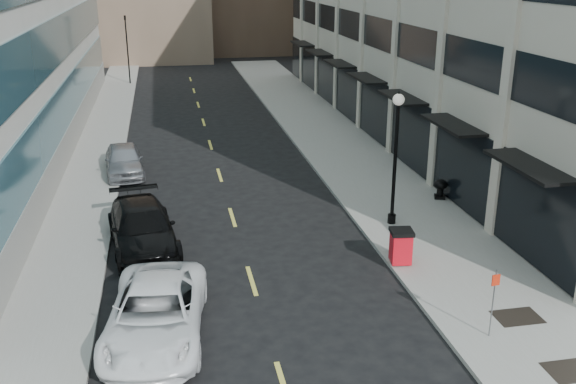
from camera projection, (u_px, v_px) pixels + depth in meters
name	position (u px, v px, depth m)	size (l,w,h in m)	color
sidewalk_right	(359.00, 165.00, 34.55)	(5.00, 80.00, 0.15)	gray
sidewalk_left	(89.00, 181.00, 32.02)	(3.00, 80.00, 0.15)	gray
grate_mid	(573.00, 371.00, 16.97)	(1.40, 1.00, 0.01)	black
grate_far	(517.00, 317.00, 19.56)	(1.40, 1.00, 0.01)	black
road_centerline	(225.00, 194.00, 30.44)	(0.15, 68.20, 0.01)	#D8CC4C
traffic_signal	(125.00, 20.00, 56.21)	(0.66, 0.66, 6.98)	black
car_white_van	(156.00, 314.00, 18.45)	(2.69, 5.84, 1.62)	white
car_black_pickup	(142.00, 228.00, 24.38)	(2.34, 5.76, 1.67)	black
car_silver_sedan	(124.00, 160.00, 33.01)	(1.87, 4.65, 1.58)	gray
trash_bin	(401.00, 245.00, 22.87)	(0.89, 0.94, 1.29)	red
lamppost	(396.00, 147.00, 25.59)	(0.46, 0.46, 5.54)	black
sign_post	(494.00, 293.00, 18.10)	(0.25, 0.06, 2.12)	slate
urn_planter	(440.00, 187.00, 29.33)	(0.64, 0.64, 0.89)	black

